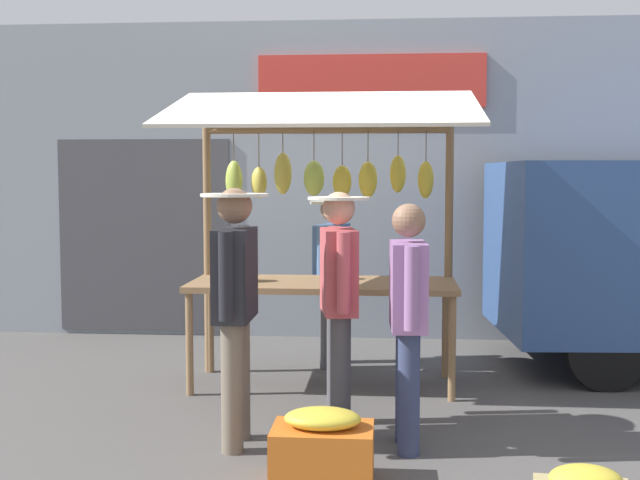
% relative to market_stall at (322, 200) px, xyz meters
% --- Properties ---
extents(ground_plane, '(40.00, 40.00, 0.00)m').
position_rel_market_stall_xyz_m(ground_plane, '(-0.02, 0.06, -1.56)').
color(ground_plane, '#514F4C').
extents(street_backdrop, '(9.00, 0.30, 3.40)m').
position_rel_market_stall_xyz_m(street_backdrop, '(0.02, -2.14, 0.14)').
color(street_backdrop, '#8C939E').
rests_on(street_backdrop, ground).
extents(market_stall, '(2.50, 1.46, 2.50)m').
position_rel_market_stall_xyz_m(market_stall, '(0.00, 0.00, 0.00)').
color(market_stall, olive).
rests_on(market_stall, ground).
extents(vendor_with_sunhat, '(0.40, 0.66, 1.55)m').
position_rel_market_stall_xyz_m(vendor_with_sunhat, '(-0.04, -0.69, -0.65)').
color(vendor_with_sunhat, '#4C4C51').
rests_on(vendor_with_sunhat, ground).
extents(shopper_in_striped_shirt, '(0.24, 0.68, 1.58)m').
position_rel_market_stall_xyz_m(shopper_in_striped_shirt, '(-0.68, 1.61, -0.65)').
color(shopper_in_striped_shirt, navy).
rests_on(shopper_in_striped_shirt, ground).
extents(shopper_with_shopping_bag, '(0.43, 0.70, 1.65)m').
position_rel_market_stall_xyz_m(shopper_with_shopping_bag, '(-0.22, 1.23, -0.58)').
color(shopper_with_shopping_bag, '#4C4C51').
rests_on(shopper_with_shopping_bag, ground).
extents(shopper_with_ponytail, '(0.44, 0.71, 1.68)m').
position_rel_market_stall_xyz_m(shopper_with_ponytail, '(0.43, 1.64, -0.56)').
color(shopper_with_ponytail, '#726656').
rests_on(shopper_with_ponytail, ground).
extents(produce_crate_side, '(0.58, 0.40, 0.43)m').
position_rel_market_stall_xyz_m(produce_crate_side, '(-0.19, 2.25, -1.36)').
color(produce_crate_side, '#D1661E').
rests_on(produce_crate_side, ground).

